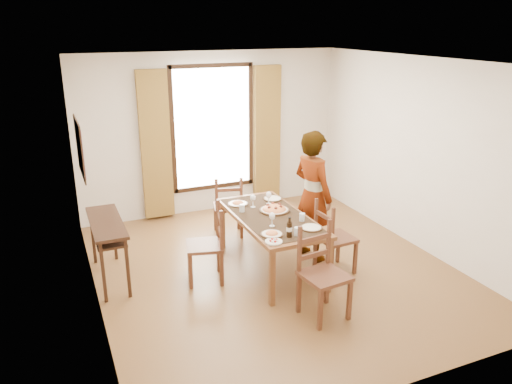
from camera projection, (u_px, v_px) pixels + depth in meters
name	position (u px, v px, depth m)	size (l,w,h in m)	color
ground	(274.00, 269.00, 6.66)	(5.00, 5.00, 0.00)	#56361B
room_shell	(271.00, 155.00, 6.27)	(4.60, 5.10, 2.74)	beige
console_table	(107.00, 230.00, 6.21)	(0.38, 1.20, 0.80)	black
dining_table	(271.00, 220.00, 6.48)	(0.87, 1.82, 0.76)	brown
chair_west	(207.00, 246.00, 6.25)	(0.54, 0.54, 1.01)	brown
chair_north	(228.00, 208.00, 7.59)	(0.52, 0.52, 0.97)	brown
chair_south	(323.00, 275.00, 5.49)	(0.52, 0.52, 1.05)	brown
chair_east	(333.00, 239.00, 6.47)	(0.46, 0.46, 0.99)	brown
man	(313.00, 196.00, 6.75)	(0.58, 0.74, 1.80)	gray
plate_sw	(272.00, 233.00, 5.86)	(0.27, 0.27, 0.05)	silver
plate_se	(311.00, 226.00, 6.05)	(0.27, 0.27, 0.05)	silver
plate_nw	(238.00, 203.00, 6.84)	(0.27, 0.27, 0.05)	silver
plate_ne	(273.00, 198.00, 7.04)	(0.27, 0.27, 0.05)	silver
pasta_platter	(274.00, 208.00, 6.60)	(0.40, 0.40, 0.10)	red
caprese_plate	(274.00, 241.00, 5.67)	(0.20, 0.20, 0.04)	silver
wine_glass_a	(272.00, 219.00, 6.09)	(0.08, 0.08, 0.18)	white
wine_glass_b	(269.00, 198.00, 6.83)	(0.08, 0.08, 0.18)	white
wine_glass_c	(253.00, 201.00, 6.72)	(0.08, 0.08, 0.18)	white
tumbler_a	(302.00, 217.00, 6.27)	(0.07, 0.07, 0.10)	silver
tumbler_b	(242.00, 208.00, 6.58)	(0.07, 0.07, 0.10)	silver
tumbler_c	(297.00, 231.00, 5.85)	(0.07, 0.07, 0.10)	silver
wine_bottle	(289.00, 227.00, 5.78)	(0.07, 0.07, 0.25)	black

